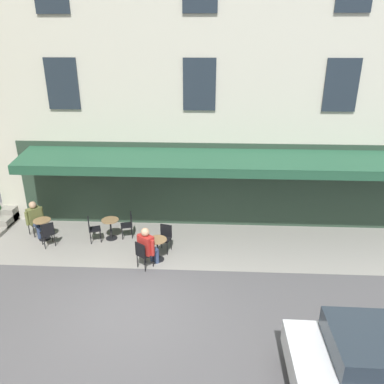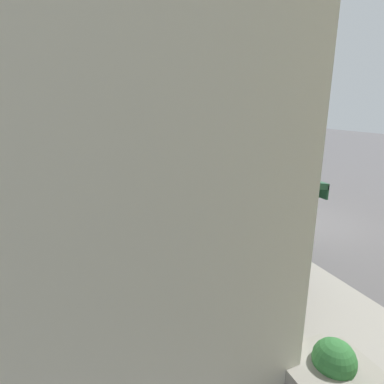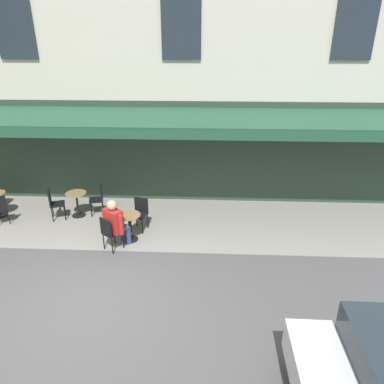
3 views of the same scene
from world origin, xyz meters
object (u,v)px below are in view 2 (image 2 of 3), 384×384
object	(u,v)px
cafe_chair_black_corner_right	(256,213)
cafe_chair_black_kerbside	(221,212)
cafe_chair_black_near_door	(287,289)
cafe_chair_black_by_window	(248,242)
seated_patron_in_olive	(288,277)
cafe_table_near_entrance	(238,213)
parked_car_white	(261,169)
cafe_chair_black_under_awning	(294,262)
potted_plant_mid_terrace	(333,364)
cafe_table_streetside	(287,276)
seated_companion_in_red	(250,208)
cafe_table_mid_terrace	(230,237)
cafe_chair_black_corner_left	(216,229)

from	to	relation	value
cafe_chair_black_corner_right	cafe_chair_black_kerbside	distance (m)	1.24
cafe_chair_black_kerbside	cafe_chair_black_near_door	bearing A→B (deg)	-10.64
cafe_chair_black_by_window	seated_patron_in_olive	world-z (taller)	seated_patron_in_olive
cafe_table_near_entrance	parked_car_white	world-z (taller)	parked_car_white
cafe_chair_black_under_awning	potted_plant_mid_terrace	world-z (taller)	potted_plant_mid_terrace
cafe_table_streetside	potted_plant_mid_terrace	xyz separation A→B (m)	(2.40, -1.04, 0.10)
cafe_table_near_entrance	potted_plant_mid_terrace	distance (m)	6.98
seated_companion_in_red	cafe_chair_black_near_door	bearing A→B (deg)	-22.56
cafe_table_mid_terrace	cafe_chair_black_by_window	world-z (taller)	cafe_chair_black_by_window
cafe_chair_black_corner_left	cafe_table_streetside	xyz separation A→B (m)	(2.98, 0.32, -0.06)
cafe_chair_black_kerbside	cafe_chair_black_corner_left	distance (m)	1.65
cafe_chair_black_kerbside	potted_plant_mid_terrace	bearing A→B (deg)	-13.12
cafe_table_near_entrance	cafe_chair_black_under_awning	distance (m)	3.89
cafe_table_near_entrance	cafe_chair_black_under_awning	bearing A→B (deg)	-9.66
cafe_chair_black_by_window	cafe_chair_black_near_door	bearing A→B (deg)	-11.18
cafe_chair_black_under_awning	seated_patron_in_olive	xyz separation A→B (m)	(0.72, -0.75, 0.15)
cafe_chair_black_corner_left	seated_patron_in_olive	distance (m)	3.32
cafe_chair_black_corner_left	cafe_chair_black_near_door	world-z (taller)	same
potted_plant_mid_terrace	cafe_table_streetside	bearing A→B (deg)	156.60
cafe_table_streetside	parked_car_white	xyz separation A→B (m)	(-9.58, 5.68, 0.22)
potted_plant_mid_terrace	parked_car_white	size ratio (longest dim) A/B	0.23
cafe_chair_black_kerbside	cafe_chair_black_under_awning	distance (m)	4.00
cafe_table_mid_terrace	parked_car_white	world-z (taller)	parked_car_white
cafe_chair_black_kerbside	seated_companion_in_red	xyz separation A→B (m)	(0.42, 0.94, 0.16)
cafe_table_mid_terrace	cafe_chair_black_near_door	world-z (taller)	cafe_chair_black_near_door
cafe_table_mid_terrace	seated_companion_in_red	distance (m)	2.29
cafe_chair_black_corner_right	cafe_chair_black_under_awning	bearing A→B (deg)	-18.51
cafe_chair_black_corner_right	cafe_chair_black_corner_left	xyz separation A→B (m)	(0.85, -1.97, 0.00)
cafe_table_mid_terrace	cafe_chair_black_under_awning	size ratio (longest dim) A/B	0.82
cafe_chair_black_under_awning	seated_patron_in_olive	distance (m)	1.05
cafe_table_mid_terrace	seated_companion_in_red	bearing A→B (deg)	134.33
potted_plant_mid_terrace	cafe_chair_black_kerbside	bearing A→B (deg)	166.88
cafe_chair_black_kerbside	cafe_chair_black_near_door	world-z (taller)	same
parked_car_white	cafe_chair_black_kerbside	bearing A→B (deg)	-44.69
cafe_table_near_entrance	cafe_table_streetside	xyz separation A→B (m)	(4.22, -1.15, 0.00)
cafe_chair_black_by_window	seated_patron_in_olive	distance (m)	2.15
cafe_table_near_entrance	potted_plant_mid_terrace	xyz separation A→B (m)	(6.62, -2.19, 0.10)
cafe_chair_black_corner_left	cafe_chair_black_under_awning	size ratio (longest dim) A/B	1.00
cafe_chair_black_kerbside	cafe_table_mid_terrace	xyz separation A→B (m)	(2.01, -0.69, -0.06)
cafe_table_near_entrance	parked_car_white	xyz separation A→B (m)	(-5.36, 4.52, 0.22)
cafe_table_mid_terrace	potted_plant_mid_terrace	distance (m)	4.86
cafe_table_mid_terrace	seated_patron_in_olive	bearing A→B (deg)	-2.13
cafe_chair_black_near_door	parked_car_white	distance (m)	11.76
cafe_chair_black_kerbside	cafe_chair_black_under_awning	size ratio (longest dim) A/B	1.00
cafe_chair_black_under_awning	seated_patron_in_olive	size ratio (longest dim) A/B	0.69
potted_plant_mid_terrace	cafe_chair_black_under_awning	bearing A→B (deg)	151.11
cafe_table_streetside	seated_companion_in_red	distance (m)	4.24
cafe_chair_black_kerbside	parked_car_white	bearing A→B (deg)	135.31
cafe_table_mid_terrace	cafe_chair_black_corner_left	world-z (taller)	cafe_chair_black_corner_left
cafe_table_streetside	cafe_chair_black_kerbside	bearing A→B (deg)	172.94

